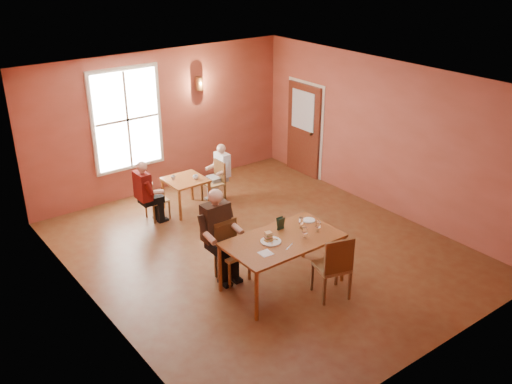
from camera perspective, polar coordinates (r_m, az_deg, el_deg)
ground at (r=10.15m, az=0.68°, el=-5.79°), size 6.00×7.00×0.01m
wall_back at (r=12.28m, az=-9.40°, el=6.97°), size 6.00×0.04×3.00m
wall_front at (r=7.33m, az=17.84°, el=-6.26°), size 6.00×0.04×3.00m
wall_left at (r=8.16m, az=-16.18°, el=-2.79°), size 0.04×7.00×3.00m
wall_right at (r=11.46m, az=12.72°, el=5.44°), size 0.04×7.00×3.00m
ceiling at (r=9.03m, az=0.78°, el=10.93°), size 6.00×7.00×0.04m
window at (r=11.85m, az=-12.77°, el=7.07°), size 1.36×0.10×1.96m
door at (r=13.08m, az=4.75°, el=6.21°), size 0.12×1.04×2.10m
wall_sconce at (r=12.44m, az=-5.70°, el=10.74°), size 0.16×0.16×0.28m
main_table at (r=8.97m, az=2.66°, el=-7.07°), size 1.80×1.01×0.84m
chair_diner_main at (r=9.12m, az=-2.39°, el=-6.03°), size 0.43×0.43×0.97m
diner_main at (r=8.98m, az=-2.31°, el=-4.77°), size 0.58×0.58×1.45m
chair_empty at (r=8.76m, az=7.57°, el=-7.26°), size 0.59×0.59×1.06m
plate_food at (r=8.65m, az=1.49°, el=-4.91°), size 0.32×0.32×0.04m
sandwich at (r=8.68m, az=1.24°, el=-4.51°), size 0.11×0.11×0.12m
goblet_a at (r=9.05m, az=4.51°, el=-3.05°), size 0.09×0.09×0.19m
goblet_b at (r=8.95m, az=6.25°, el=-3.42°), size 0.08×0.08×0.20m
goblet_c at (r=8.75m, az=4.91°, el=-4.04°), size 0.09×0.09×0.20m
menu_stand at (r=8.98m, az=2.48°, el=-3.16°), size 0.12×0.06×0.21m
knife at (r=8.55m, az=3.38°, el=-5.45°), size 0.20×0.10×0.00m
napkin at (r=8.36m, az=0.98°, el=-6.15°), size 0.19×0.19×0.01m
side_plate at (r=9.32m, az=5.31°, el=-2.83°), size 0.22×0.22×0.02m
second_table at (r=11.53m, az=-7.00°, el=-0.24°), size 0.76×0.76×0.67m
chair_diner_white at (r=11.80m, az=-4.32°, el=0.98°), size 0.38×0.38×0.87m
diner_white at (r=11.76m, az=-4.21°, el=1.63°), size 0.46×0.46×1.14m
chair_diner_maroon at (r=11.22m, az=-9.87°, el=-0.69°), size 0.37×0.37×0.83m
diner_maroon at (r=11.12m, az=-10.09°, el=0.24°), size 0.50×0.50×1.25m
cup_a at (r=11.36m, az=-6.06°, el=1.49°), size 0.12×0.12×0.08m
cup_b at (r=11.38m, az=-8.28°, el=1.42°), size 0.09×0.09×0.08m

